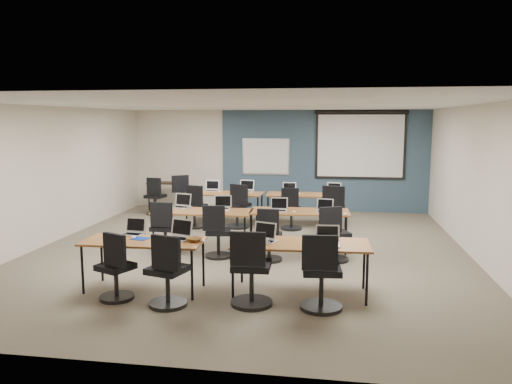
% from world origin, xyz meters
% --- Properties ---
extents(floor, '(8.00, 9.00, 0.02)m').
position_xyz_m(floor, '(0.00, 0.00, 0.00)').
color(floor, '#6B6354').
rests_on(floor, ground).
extents(ceiling, '(8.00, 9.00, 0.02)m').
position_xyz_m(ceiling, '(0.00, 0.00, 2.70)').
color(ceiling, white).
rests_on(ceiling, ground).
extents(wall_back, '(8.00, 0.04, 2.70)m').
position_xyz_m(wall_back, '(0.00, 4.50, 1.35)').
color(wall_back, beige).
rests_on(wall_back, ground).
extents(wall_front, '(8.00, 0.04, 2.70)m').
position_xyz_m(wall_front, '(0.00, -4.50, 1.35)').
color(wall_front, beige).
rests_on(wall_front, ground).
extents(wall_left, '(0.04, 9.00, 2.70)m').
position_xyz_m(wall_left, '(-4.00, 0.00, 1.35)').
color(wall_left, beige).
rests_on(wall_left, ground).
extents(wall_right, '(0.04, 9.00, 2.70)m').
position_xyz_m(wall_right, '(4.00, 0.00, 1.35)').
color(wall_right, beige).
rests_on(wall_right, ground).
extents(blue_accent_panel, '(5.50, 0.04, 2.70)m').
position_xyz_m(blue_accent_panel, '(1.25, 4.47, 1.35)').
color(blue_accent_panel, '#3D5977').
rests_on(blue_accent_panel, wall_back).
extents(whiteboard, '(1.28, 0.03, 0.98)m').
position_xyz_m(whiteboard, '(-0.30, 4.43, 1.45)').
color(whiteboard, silver).
rests_on(whiteboard, wall_back).
extents(projector_screen, '(2.40, 0.10, 1.82)m').
position_xyz_m(projector_screen, '(2.20, 4.41, 1.89)').
color(projector_screen, black).
rests_on(projector_screen, wall_back).
extents(training_table_front_left, '(1.71, 0.71, 0.73)m').
position_xyz_m(training_table_front_left, '(-1.11, -2.37, 0.68)').
color(training_table_front_left, olive).
rests_on(training_table_front_left, floor).
extents(training_table_front_right, '(1.92, 0.80, 0.73)m').
position_xyz_m(training_table_front_right, '(1.10, -2.16, 0.69)').
color(training_table_front_right, olive).
rests_on(training_table_front_right, floor).
extents(training_table_mid_left, '(1.85, 0.77, 0.73)m').
position_xyz_m(training_table_mid_left, '(-0.90, 0.05, 0.69)').
color(training_table_mid_left, '#945D37').
rests_on(training_table_mid_left, floor).
extents(training_table_mid_right, '(1.86, 0.77, 0.73)m').
position_xyz_m(training_table_mid_right, '(0.91, 0.33, 0.69)').
color(training_table_mid_right, '#A2763F').
rests_on(training_table_mid_right, floor).
extents(training_table_back_left, '(1.80, 0.75, 0.73)m').
position_xyz_m(training_table_back_left, '(-1.00, 2.43, 0.69)').
color(training_table_back_left, brown).
rests_on(training_table_back_left, floor).
extents(training_table_back_right, '(1.78, 0.74, 0.73)m').
position_xyz_m(training_table_back_right, '(0.89, 2.51, 0.68)').
color(training_table_back_right, '#A8673F').
rests_on(training_table_back_right, floor).
extents(laptop_0, '(0.32, 0.27, 0.24)m').
position_xyz_m(laptop_0, '(-1.40, -2.02, 0.79)').
color(laptop_0, silver).
rests_on(laptop_0, training_table_front_left).
extents(mouse_0, '(0.09, 0.11, 0.03)m').
position_xyz_m(mouse_0, '(-1.31, -2.25, 0.74)').
color(mouse_0, white).
rests_on(mouse_0, training_table_front_left).
extents(task_chair_0, '(0.50, 0.47, 0.95)m').
position_xyz_m(task_chair_0, '(-1.33, -2.83, 0.39)').
color(task_chair_0, black).
rests_on(task_chair_0, floor).
extents(laptop_1, '(0.36, 0.30, 0.27)m').
position_xyz_m(laptop_1, '(-0.64, -2.17, 0.80)').
color(laptop_1, silver).
rests_on(laptop_1, training_table_front_left).
extents(mouse_1, '(0.08, 0.10, 0.03)m').
position_xyz_m(mouse_1, '(-0.26, -2.29, 0.74)').
color(mouse_1, white).
rests_on(mouse_1, training_table_front_left).
extents(task_chair_1, '(0.52, 0.51, 0.99)m').
position_xyz_m(task_chair_1, '(-0.57, -2.96, 0.41)').
color(task_chair_1, black).
rests_on(task_chair_1, floor).
extents(laptop_2, '(0.34, 0.29, 0.26)m').
position_xyz_m(laptop_2, '(0.59, -2.15, 0.79)').
color(laptop_2, silver).
rests_on(laptop_2, training_table_front_right).
extents(mouse_2, '(0.08, 0.11, 0.03)m').
position_xyz_m(mouse_2, '(0.68, -2.28, 0.74)').
color(mouse_2, white).
rests_on(mouse_2, training_table_front_right).
extents(task_chair_2, '(0.56, 0.56, 1.04)m').
position_xyz_m(task_chair_2, '(0.50, -2.75, 0.43)').
color(task_chair_2, black).
rests_on(task_chair_2, floor).
extents(laptop_3, '(0.33, 0.28, 0.25)m').
position_xyz_m(laptop_3, '(1.47, -2.16, 0.79)').
color(laptop_3, '#AAAAAE').
rests_on(laptop_3, training_table_front_right).
extents(mouse_3, '(0.08, 0.10, 0.03)m').
position_xyz_m(mouse_3, '(1.63, -2.34, 0.74)').
color(mouse_3, white).
rests_on(mouse_3, training_table_front_right).
extents(task_chair_3, '(0.55, 0.55, 1.03)m').
position_xyz_m(task_chair_3, '(1.41, -2.76, 0.43)').
color(task_chair_3, black).
rests_on(task_chair_3, floor).
extents(laptop_4, '(0.35, 0.30, 0.27)m').
position_xyz_m(laptop_4, '(-1.39, 0.34, 0.80)').
color(laptop_4, '#A4A5A8').
rests_on(laptop_4, training_table_mid_left).
extents(mouse_4, '(0.06, 0.09, 0.03)m').
position_xyz_m(mouse_4, '(-1.29, 0.15, 0.74)').
color(mouse_4, white).
rests_on(mouse_4, training_table_mid_left).
extents(task_chair_4, '(0.50, 0.50, 0.98)m').
position_xyz_m(task_chair_4, '(-1.48, -0.45, 0.40)').
color(task_chair_4, black).
rests_on(task_chair_4, floor).
extents(laptop_5, '(0.33, 0.28, 0.25)m').
position_xyz_m(laptop_5, '(-0.58, 0.31, 0.79)').
color(laptop_5, '#9F9FAA').
rests_on(laptop_5, training_table_mid_left).
extents(mouse_5, '(0.07, 0.11, 0.03)m').
position_xyz_m(mouse_5, '(-0.42, 0.05, 0.74)').
color(mouse_5, white).
rests_on(mouse_5, training_table_mid_left).
extents(task_chair_5, '(0.48, 0.48, 0.96)m').
position_xyz_m(task_chair_5, '(-0.48, -0.55, 0.40)').
color(task_chair_5, black).
rests_on(task_chair_5, floor).
extents(laptop_6, '(0.32, 0.27, 0.24)m').
position_xyz_m(laptop_6, '(0.53, 0.26, 0.79)').
color(laptop_6, '#ABABB3').
rests_on(laptop_6, training_table_mid_right).
extents(mouse_6, '(0.08, 0.11, 0.03)m').
position_xyz_m(mouse_6, '(0.82, 0.16, 0.74)').
color(mouse_6, white).
rests_on(mouse_6, training_table_mid_right).
extents(task_chair_6, '(0.46, 0.46, 0.94)m').
position_xyz_m(task_chair_6, '(0.46, -0.64, 0.39)').
color(task_chair_6, black).
rests_on(task_chair_6, floor).
extents(laptop_7, '(0.31, 0.26, 0.24)m').
position_xyz_m(laptop_7, '(1.39, 0.30, 0.79)').
color(laptop_7, '#A6A7AF').
rests_on(laptop_7, training_table_mid_right).
extents(mouse_7, '(0.07, 0.11, 0.04)m').
position_xyz_m(mouse_7, '(1.76, 0.06, 0.74)').
color(mouse_7, white).
rests_on(mouse_7, training_table_mid_right).
extents(task_chair_7, '(0.53, 0.50, 0.98)m').
position_xyz_m(task_chair_7, '(1.56, -0.45, 0.40)').
color(task_chair_7, black).
rests_on(task_chair_7, floor).
extents(laptop_8, '(0.32, 0.28, 0.25)m').
position_xyz_m(laptop_8, '(-1.38, 2.70, 0.79)').
color(laptop_8, '#A5A5A8').
rests_on(laptop_8, training_table_back_left).
extents(mouse_8, '(0.09, 0.12, 0.04)m').
position_xyz_m(mouse_8, '(-1.13, 2.50, 0.74)').
color(mouse_8, white).
rests_on(mouse_8, training_table_back_left).
extents(task_chair_8, '(0.53, 0.51, 0.99)m').
position_xyz_m(task_chair_8, '(-1.57, 1.81, 0.41)').
color(task_chair_8, black).
rests_on(task_chair_8, floor).
extents(laptop_9, '(0.35, 0.30, 0.27)m').
position_xyz_m(laptop_9, '(-0.54, 2.76, 0.80)').
color(laptop_9, '#B2B2B2').
rests_on(laptop_9, training_table_back_left).
extents(mouse_9, '(0.06, 0.09, 0.03)m').
position_xyz_m(mouse_9, '(-0.38, 2.54, 0.74)').
color(mouse_9, white).
rests_on(mouse_9, training_table_back_left).
extents(task_chair_9, '(0.57, 0.54, 1.02)m').
position_xyz_m(task_chair_9, '(-0.60, 1.94, 0.42)').
color(task_chair_9, black).
rests_on(task_chair_9, floor).
extents(laptop_10, '(0.31, 0.27, 0.24)m').
position_xyz_m(laptop_10, '(0.50, 2.67, 0.79)').
color(laptop_10, '#A3A2AA').
rests_on(laptop_10, training_table_back_right).
extents(mouse_10, '(0.08, 0.11, 0.04)m').
position_xyz_m(mouse_10, '(0.75, 2.47, 0.74)').
color(mouse_10, white).
rests_on(mouse_10, training_table_back_right).
extents(task_chair_10, '(0.47, 0.47, 0.96)m').
position_xyz_m(task_chair_10, '(0.61, 1.94, 0.39)').
color(task_chair_10, black).
rests_on(task_chair_10, floor).
extents(laptop_11, '(0.33, 0.28, 0.25)m').
position_xyz_m(laptop_11, '(1.55, 2.71, 0.79)').
color(laptop_11, '#A09FAB').
rests_on(laptop_11, training_table_back_right).
extents(mouse_11, '(0.07, 0.10, 0.03)m').
position_xyz_m(mouse_11, '(1.71, 2.51, 0.74)').
color(mouse_11, white).
rests_on(mouse_11, training_table_back_right).
extents(task_chair_11, '(0.58, 0.58, 1.05)m').
position_xyz_m(task_chair_11, '(1.51, 1.76, 0.44)').
color(task_chair_11, black).
rests_on(task_chair_11, floor).
extents(blue_mousepad, '(0.28, 0.25, 0.01)m').
position_xyz_m(blue_mousepad, '(-1.20, -2.28, 0.73)').
color(blue_mousepad, navy).
rests_on(blue_mousepad, training_table_front_left).
extents(snack_bowl, '(0.27, 0.27, 0.05)m').
position_xyz_m(snack_bowl, '(-0.38, -2.31, 0.76)').
color(snack_bowl, '#9D6A28').
rests_on(snack_bowl, training_table_front_left).
extents(snack_plate, '(0.22, 0.22, 0.01)m').
position_xyz_m(snack_plate, '(0.54, -2.28, 0.74)').
color(snack_plate, white).
rests_on(snack_plate, training_table_front_right).
extents(coffee_cup, '(0.07, 0.07, 0.05)m').
position_xyz_m(coffee_cup, '(0.64, -2.31, 0.77)').
color(coffee_cup, white).
rests_on(coffee_cup, snack_plate).
extents(utility_table, '(0.91, 0.50, 0.75)m').
position_xyz_m(utility_table, '(-3.02, 3.97, 0.65)').
color(utility_table, black).
rests_on(utility_table, floor).
extents(spare_chair_a, '(0.61, 0.54, 1.02)m').
position_xyz_m(spare_chair_a, '(-2.29, 3.48, 0.42)').
color(spare_chair_a, black).
rests_on(spare_chair_a, floor).
extents(spare_chair_b, '(0.49, 0.49, 0.98)m').
position_xyz_m(spare_chair_b, '(-3.02, 3.21, 0.40)').
color(spare_chair_b, black).
rests_on(spare_chair_b, floor).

